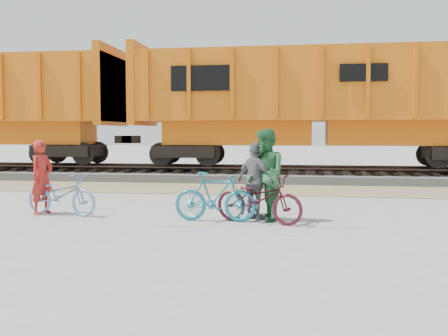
{
  "coord_description": "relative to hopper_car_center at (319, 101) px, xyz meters",
  "views": [
    {
      "loc": [
        1.1,
        -10.13,
        1.79
      ],
      "look_at": [
        -0.6,
        1.5,
        0.97
      ],
      "focal_mm": 40.0,
      "sensor_mm": 36.0,
      "label": 1
    }
  ],
  "objects": [
    {
      "name": "person_solo",
      "position": [
        -6.39,
        -8.86,
        -2.19
      ],
      "size": [
        0.54,
        0.68,
        1.64
      ],
      "primitive_type": "imported",
      "rotation": [
        0.0,
        0.0,
        1.29
      ],
      "color": "#AD231D",
      "rests_on": "ground"
    },
    {
      "name": "ballast_bed",
      "position": [
        -1.92,
        0.0,
        -2.86
      ],
      "size": [
        120.0,
        4.0,
        0.3
      ],
      "primitive_type": "cube",
      "color": "slate",
      "rests_on": "ground"
    },
    {
      "name": "ground",
      "position": [
        -1.92,
        -9.0,
        -3.01
      ],
      "size": [
        120.0,
        120.0,
        0.0
      ],
      "primitive_type": "plane",
      "color": "#9E9E99",
      "rests_on": "ground"
    },
    {
      "name": "bicycle_blue",
      "position": [
        -5.89,
        -8.96,
        -2.55
      ],
      "size": [
        1.83,
        0.93,
        0.92
      ],
      "primitive_type": "imported",
      "rotation": [
        0.0,
        0.0,
        1.38
      ],
      "color": "#7F98D4",
      "rests_on": "ground"
    },
    {
      "name": "track",
      "position": [
        -1.92,
        0.0,
        -2.53
      ],
      "size": [
        120.0,
        2.6,
        0.24
      ],
      "color": "black",
      "rests_on": "ballast_bed"
    },
    {
      "name": "bicycle_maroon",
      "position": [
        -1.55,
        -9.3,
        -2.52
      ],
      "size": [
        1.95,
        1.22,
        0.97
      ],
      "primitive_type": "imported",
      "rotation": [
        0.0,
        0.0,
        1.23
      ],
      "color": "#481322",
      "rests_on": "ground"
    },
    {
      "name": "person_woman",
      "position": [
        -1.65,
        -8.9,
        -2.2
      ],
      "size": [
        0.98,
        0.88,
        1.6
      ],
      "primitive_type": "imported",
      "rotation": [
        0.0,
        0.0,
        2.49
      ],
      "color": "slate",
      "rests_on": "ground"
    },
    {
      "name": "hopper_car_center",
      "position": [
        0.0,
        0.0,
        0.0
      ],
      "size": [
        14.0,
        3.13,
        4.65
      ],
      "color": "black",
      "rests_on": "track"
    },
    {
      "name": "gravel_strip",
      "position": [
        -1.92,
        -3.5,
        -3.0
      ],
      "size": [
        120.0,
        3.0,
        0.02
      ],
      "primitive_type": "cube",
      "color": "#9C8C61",
      "rests_on": "ground"
    },
    {
      "name": "person_man",
      "position": [
        -1.44,
        -9.04,
        -2.06
      ],
      "size": [
        0.95,
        1.09,
        1.89
      ],
      "primitive_type": "imported",
      "rotation": [
        0.0,
        0.0,
        -1.27
      ],
      "color": "#296837",
      "rests_on": "ground"
    },
    {
      "name": "bicycle_teal",
      "position": [
        -2.44,
        -9.24,
        -2.5
      ],
      "size": [
        1.68,
        0.51,
        1.0
      ],
      "primitive_type": "imported",
      "rotation": [
        0.0,
        0.0,
        1.55
      ],
      "color": "teal",
      "rests_on": "ground"
    }
  ]
}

